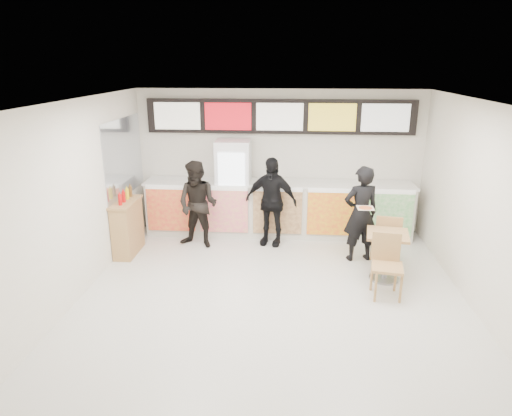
# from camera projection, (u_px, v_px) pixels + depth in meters

# --- Properties ---
(floor) EXTENTS (7.00, 7.00, 0.00)m
(floor) POSITION_uv_depth(u_px,v_px,m) (271.00, 308.00, 6.84)
(floor) COLOR beige
(floor) RESTS_ON ground
(ceiling) EXTENTS (7.00, 7.00, 0.00)m
(ceiling) POSITION_uv_depth(u_px,v_px,m) (273.00, 104.00, 5.92)
(ceiling) COLOR white
(ceiling) RESTS_ON wall_back
(wall_back) EXTENTS (6.00, 0.00, 6.00)m
(wall_back) POSITION_uv_depth(u_px,v_px,m) (279.00, 161.00, 9.71)
(wall_back) COLOR silver
(wall_back) RESTS_ON floor
(wall_left) EXTENTS (0.00, 7.00, 7.00)m
(wall_left) POSITION_uv_depth(u_px,v_px,m) (65.00, 208.00, 6.60)
(wall_left) COLOR silver
(wall_left) RESTS_ON floor
(wall_right) EXTENTS (0.00, 7.00, 7.00)m
(wall_right) POSITION_uv_depth(u_px,v_px,m) (493.00, 218.00, 6.17)
(wall_right) COLOR silver
(wall_right) RESTS_ON floor
(service_counter) EXTENTS (5.56, 0.77, 1.14)m
(service_counter) POSITION_uv_depth(u_px,v_px,m) (278.00, 208.00, 9.60)
(service_counter) COLOR silver
(service_counter) RESTS_ON floor
(menu_board) EXTENTS (5.50, 0.14, 0.70)m
(menu_board) POSITION_uv_depth(u_px,v_px,m) (280.00, 116.00, 9.33)
(menu_board) COLOR black
(menu_board) RESTS_ON wall_back
(drinks_fridge) EXTENTS (0.70, 0.67, 2.00)m
(drinks_fridge) POSITION_uv_depth(u_px,v_px,m) (234.00, 188.00, 9.56)
(drinks_fridge) COLOR white
(drinks_fridge) RESTS_ON floor
(mirror_panel) EXTENTS (0.01, 2.00, 1.50)m
(mirror_panel) POSITION_uv_depth(u_px,v_px,m) (124.00, 157.00, 8.85)
(mirror_panel) COLOR #B2B7BF
(mirror_panel) RESTS_ON wall_left
(customer_main) EXTENTS (0.74, 0.58, 1.78)m
(customer_main) POSITION_uv_depth(u_px,v_px,m) (361.00, 214.00, 8.26)
(customer_main) COLOR black
(customer_main) RESTS_ON floor
(customer_left) EXTENTS (0.98, 0.85, 1.72)m
(customer_left) POSITION_uv_depth(u_px,v_px,m) (198.00, 205.00, 8.88)
(customer_left) COLOR black
(customer_left) RESTS_ON floor
(customer_mid) EXTENTS (1.12, 0.67, 1.78)m
(customer_mid) POSITION_uv_depth(u_px,v_px,m) (271.00, 201.00, 9.00)
(customer_mid) COLOR black
(customer_mid) RESTS_ON floor
(pizza_slice) EXTENTS (0.36, 0.36, 0.02)m
(pizza_slice) POSITION_uv_depth(u_px,v_px,m) (365.00, 208.00, 7.75)
(pizza_slice) COLOR beige
(pizza_slice) RESTS_ON customer_main
(cafe_table) EXTENTS (0.77, 1.74, 0.99)m
(cafe_table) POSITION_uv_depth(u_px,v_px,m) (387.00, 248.00, 7.57)
(cafe_table) COLOR tan
(cafe_table) RESTS_ON floor
(condiment_ledge) EXTENTS (0.38, 0.93, 1.24)m
(condiment_ledge) POSITION_uv_depth(u_px,v_px,m) (128.00, 227.00, 8.66)
(condiment_ledge) COLOR tan
(condiment_ledge) RESTS_ON floor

